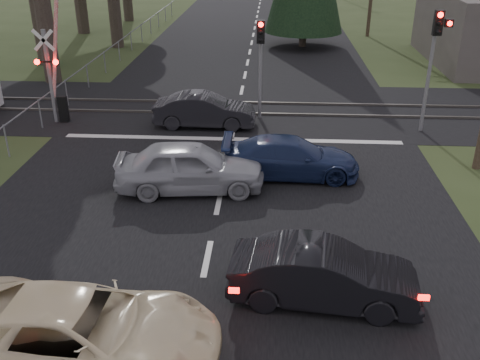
# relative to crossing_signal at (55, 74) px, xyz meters

# --- Properties ---
(ground) EXTENTS (120.00, 120.00, 0.00)m
(ground) POSITION_rel_crossing_signal_xyz_m (7.27, -9.79, -2.06)
(ground) COLOR #2F3B1B
(ground) RESTS_ON ground
(road) EXTENTS (14.00, 100.00, 0.01)m
(road) POSITION_rel_crossing_signal_xyz_m (7.27, 0.21, -2.05)
(road) COLOR black
(road) RESTS_ON ground
(rail_corridor) EXTENTS (120.00, 8.00, 0.01)m
(rail_corridor) POSITION_rel_crossing_signal_xyz_m (7.27, 2.21, -2.05)
(rail_corridor) COLOR black
(rail_corridor) RESTS_ON ground
(stop_line) EXTENTS (13.00, 0.35, 0.00)m
(stop_line) POSITION_rel_crossing_signal_xyz_m (7.27, -1.59, -2.05)
(stop_line) COLOR silver
(stop_line) RESTS_ON ground
(rail_near) EXTENTS (120.00, 0.12, 0.10)m
(rail_near) POSITION_rel_crossing_signal_xyz_m (7.27, 1.41, -2.01)
(rail_near) COLOR #59544C
(rail_near) RESTS_ON ground
(rail_far) EXTENTS (120.00, 0.12, 0.10)m
(rail_far) POSITION_rel_crossing_signal_xyz_m (7.27, 3.01, -2.01)
(rail_far) COLOR #59544C
(rail_far) RESTS_ON ground
(crossing_signal) EXTENTS (1.62, 0.38, 6.96)m
(crossing_signal) POSITION_rel_crossing_signal_xyz_m (0.00, 0.00, 0.00)
(crossing_signal) COLOR slate
(crossing_signal) RESTS_ON ground
(traffic_signal_right) EXTENTS (0.68, 0.48, 4.70)m
(traffic_signal_right) POSITION_rel_crossing_signal_xyz_m (14.82, -0.31, 1.26)
(traffic_signal_right) COLOR slate
(traffic_signal_right) RESTS_ON ground
(traffic_signal_center) EXTENTS (0.32, 0.48, 4.10)m
(traffic_signal_center) POSITION_rel_crossing_signal_xyz_m (8.27, 0.89, 0.75)
(traffic_signal_center) COLOR slate
(traffic_signal_center) RESTS_ON ground
(fence_left) EXTENTS (0.10, 36.00, 1.20)m
(fence_left) POSITION_rel_crossing_signal_xyz_m (-0.53, 12.71, -2.06)
(fence_left) COLOR slate
(fence_left) RESTS_ON ground
(cream_coupe) EXTENTS (5.31, 2.63, 1.45)m
(cream_coupe) POSITION_rel_crossing_signal_xyz_m (5.37, -13.39, -1.33)
(cream_coupe) COLOR beige
(cream_coupe) RESTS_ON ground
(dark_hatchback) EXTENTS (4.20, 1.82, 1.34)m
(dark_hatchback) POSITION_rel_crossing_signal_xyz_m (9.99, -11.24, -1.39)
(dark_hatchback) COLOR black
(dark_hatchback) RESTS_ON ground
(silver_car) EXTENTS (4.71, 2.28, 1.55)m
(silver_car) POSITION_rel_crossing_signal_xyz_m (6.32, -5.99, -1.28)
(silver_car) COLOR #95979D
(silver_car) RESTS_ON ground
(blue_sedan) EXTENTS (4.45, 1.83, 1.29)m
(blue_sedan) POSITION_rel_crossing_signal_xyz_m (9.44, -4.76, -1.41)
(blue_sedan) COLOR #172347
(blue_sedan) RESTS_ON ground
(dark_car_far) EXTENTS (4.11, 1.47, 1.35)m
(dark_car_far) POSITION_rel_crossing_signal_xyz_m (6.07, -0.18, -1.38)
(dark_car_far) COLOR black
(dark_car_far) RESTS_ON ground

